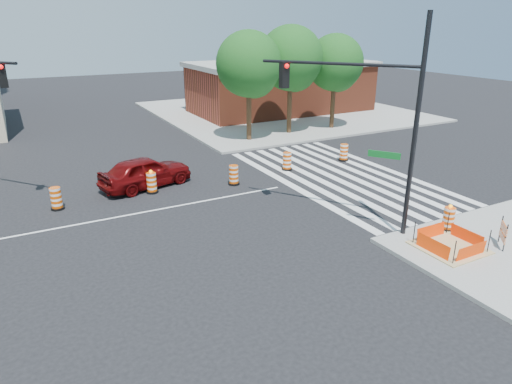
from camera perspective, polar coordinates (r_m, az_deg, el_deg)
ground at (r=20.92m, az=-14.04°, el=-2.51°), size 120.00×120.00×0.00m
sidewalk_ne at (r=43.82m, az=3.08°, el=10.06°), size 22.00×22.00×0.15m
crosswalk_east at (r=25.54m, az=10.35°, el=2.00°), size 6.75×13.50×0.01m
lane_centerline at (r=20.92m, az=-14.04°, el=-2.49°), size 14.00×0.12×0.01m
excavation_pit at (r=18.30m, az=23.02°, el=-6.26°), size 2.20×2.20×0.90m
brick_storefront at (r=43.47m, az=3.13°, el=12.97°), size 16.50×8.50×4.60m
red_coupe at (r=23.90m, az=-13.64°, el=2.47°), size 5.03×3.01×1.60m
signal_pole_se at (r=17.80m, az=14.09°, el=10.38°), size 3.70×5.13×8.18m
pit_drum at (r=19.66m, az=22.93°, el=-3.18°), size 0.56×0.56×1.09m
barricade at (r=19.05m, az=28.52°, el=-4.43°), size 0.66×0.68×1.06m
tree_north_c at (r=31.86m, az=-0.87°, el=15.25°), size 4.44×4.44×7.54m
tree_north_d at (r=34.10m, az=4.38°, el=15.91°), size 4.63×4.63×7.87m
tree_north_e at (r=36.26m, az=9.86°, el=15.27°), size 4.26×4.26×7.24m
median_drum_2 at (r=22.38m, az=-23.69°, el=-0.83°), size 0.60×0.60×1.02m
median_drum_3 at (r=23.08m, az=-12.91°, el=1.07°), size 0.60×0.60×1.18m
median_drum_4 at (r=23.69m, az=-2.80°, el=2.06°), size 0.60×0.60×1.02m
median_drum_5 at (r=26.10m, az=3.90°, el=3.78°), size 0.60×0.60×1.02m
median_drum_6 at (r=28.36m, az=10.92°, el=4.81°), size 0.60×0.60×1.02m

